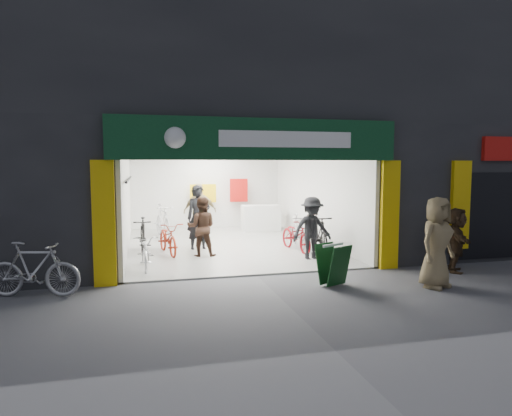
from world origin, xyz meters
name	(u,v)px	position (x,y,z in m)	size (l,w,h in m)	color
ground	(257,276)	(0.00, 0.00, 0.00)	(60.00, 60.00, 0.00)	#56565B
building	(246,109)	(0.91, 4.99, 4.31)	(17.00, 10.27, 8.00)	#232326
bike_left_front	(146,252)	(-2.41, 1.33, 0.42)	(0.56, 1.61, 0.85)	#BAB9BE
bike_left_midfront	(143,236)	(-2.48, 3.36, 0.50)	(0.47, 1.67, 1.00)	black
bike_left_midback	(168,238)	(-1.80, 2.98, 0.46)	(0.61, 1.75, 0.92)	maroon
bike_left_back	(163,221)	(-1.80, 6.00, 0.58)	(0.54, 1.92, 1.15)	silver
bike_right_front	(319,234)	(2.32, 2.10, 0.56)	(0.53, 1.88, 1.13)	black
bike_right_mid	(296,235)	(1.80, 2.51, 0.47)	(0.63, 1.81, 0.95)	maroon
bike_right_back	(298,231)	(2.06, 3.08, 0.51)	(0.48, 1.70, 1.02)	#A5A5A9
parked_bike	(34,269)	(-4.50, -0.54, 0.53)	(0.50, 1.77, 1.07)	#A7A7AB
customer_a	(199,218)	(-0.89, 3.42, 0.95)	(0.70, 0.46, 1.91)	black
customer_b	(201,227)	(-0.94, 2.43, 0.82)	(0.79, 0.62, 1.63)	#342117
customer_c	(312,229)	(1.80, 1.28, 0.83)	(1.08, 0.62, 1.67)	black
customer_d	(200,211)	(-0.59, 5.50, 0.93)	(1.09, 0.45, 1.86)	#8F7B53
pedestrian_near	(437,242)	(3.30, -1.81, 0.93)	(0.91, 0.59, 1.86)	olive
pedestrian_far	(456,240)	(4.60, -0.74, 0.75)	(1.40, 0.44, 1.51)	#352618
sandwich_board	(333,263)	(1.32, -1.17, 0.47)	(0.73, 0.74, 0.85)	#0E3915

